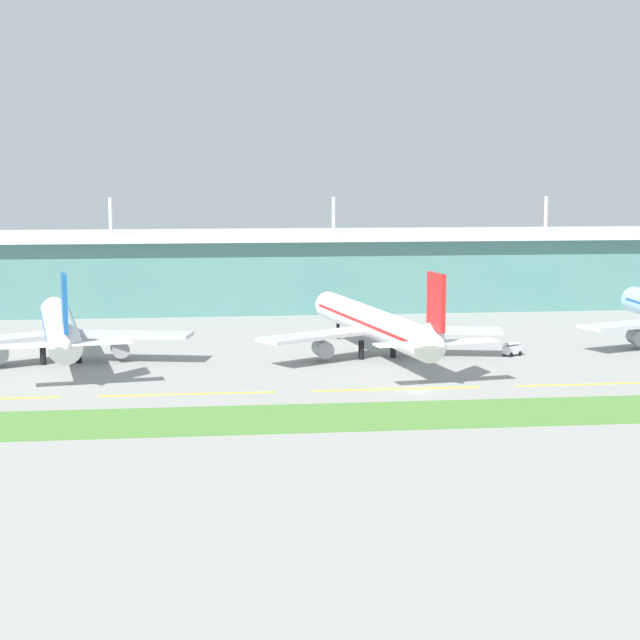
# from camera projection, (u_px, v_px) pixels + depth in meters

# --- Properties ---
(ground_plane) EXTENTS (600.00, 600.00, 0.00)m
(ground_plane) POSITION_uv_depth(u_px,v_px,m) (418.00, 391.00, 170.11)
(ground_plane) COLOR gray
(terminal_building) EXTENTS (288.00, 34.00, 29.16)m
(terminal_building) POSITION_uv_depth(u_px,v_px,m) (331.00, 269.00, 275.77)
(terminal_building) COLOR slate
(terminal_building) RESTS_ON ground
(airliner_near_middle) EXTENTS (48.18, 60.49, 18.90)m
(airliner_near_middle) POSITION_uv_depth(u_px,v_px,m) (60.00, 328.00, 195.24)
(airliner_near_middle) COLOR white
(airliner_near_middle) RESTS_ON ground
(airliner_center) EXTENTS (48.14, 69.27, 18.90)m
(airliner_center) POSITION_uv_depth(u_px,v_px,m) (375.00, 324.00, 200.99)
(airliner_center) COLOR white
(airliner_center) RESTS_ON ground
(taxiway_stripe_mid_west) EXTENTS (28.00, 0.70, 0.04)m
(taxiway_stripe_mid_west) POSITION_uv_depth(u_px,v_px,m) (187.00, 394.00, 167.73)
(taxiway_stripe_mid_west) COLOR yellow
(taxiway_stripe_mid_west) RESTS_ON ground
(taxiway_stripe_centre) EXTENTS (28.00, 0.70, 0.04)m
(taxiway_stripe_centre) POSITION_uv_depth(u_px,v_px,m) (397.00, 389.00, 171.76)
(taxiway_stripe_centre) COLOR yellow
(taxiway_stripe_centre) RESTS_ON ground
(taxiway_stripe_mid_east) EXTENTS (28.00, 0.70, 0.04)m
(taxiway_stripe_mid_east) POSITION_uv_depth(u_px,v_px,m) (597.00, 384.00, 175.79)
(taxiway_stripe_mid_east) COLOR yellow
(taxiway_stripe_mid_east) RESTS_ON ground
(grass_verge) EXTENTS (300.00, 18.00, 0.10)m
(grass_verge) POSITION_uv_depth(u_px,v_px,m) (442.00, 414.00, 153.58)
(grass_verge) COLOR #518438
(grass_verge) RESTS_ON ground
(baggage_cart) EXTENTS (4.01, 3.46, 2.48)m
(baggage_cart) POSITION_uv_depth(u_px,v_px,m) (512.00, 349.00, 203.27)
(baggage_cart) COLOR silver
(baggage_cart) RESTS_ON ground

